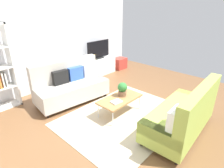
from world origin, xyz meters
name	(u,v)px	position (x,y,z in m)	size (l,w,h in m)	color
ground_plane	(123,115)	(0.00, 0.00, 0.00)	(7.68, 7.68, 0.00)	brown
wall_far	(54,40)	(0.00, 2.80, 1.45)	(6.40, 0.12, 2.90)	silver
area_rug	(125,117)	(-0.05, -0.10, 0.01)	(2.90, 2.20, 0.01)	beige
couch_beige	(71,85)	(-0.38, 1.52, 0.45)	(1.99, 1.06, 1.10)	#B2ADA3
couch_green	(183,115)	(0.29, -1.32, 0.44)	(1.94, 0.92, 1.10)	#A3BC4C
coffee_table	(120,99)	(0.00, 0.10, 0.39)	(1.10, 0.56, 0.42)	#9E7042
tv_console	(99,67)	(1.53, 2.46, 0.32)	(1.40, 0.44, 0.64)	silver
tv	(98,50)	(1.53, 2.44, 0.95)	(1.00, 0.20, 0.64)	black
storage_trunk	(120,63)	(2.63, 2.36, 0.22)	(0.52, 0.40, 0.44)	#B2382D
potted_plant	(122,89)	(0.14, 0.14, 0.60)	(0.23, 0.23, 0.34)	brown
table_book_0	(116,102)	(-0.21, 0.02, 0.43)	(0.24, 0.18, 0.03)	silver
vase_0	(85,59)	(0.95, 2.51, 0.71)	(0.11, 0.11, 0.14)	#4C72B2
bottle_0	(90,58)	(1.11, 2.42, 0.73)	(0.04, 0.04, 0.18)	#3359B2
bottle_1	(92,58)	(1.21, 2.42, 0.73)	(0.05, 0.05, 0.19)	#3F8C4C
bottle_2	(95,57)	(1.31, 2.42, 0.74)	(0.05, 0.05, 0.19)	gold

